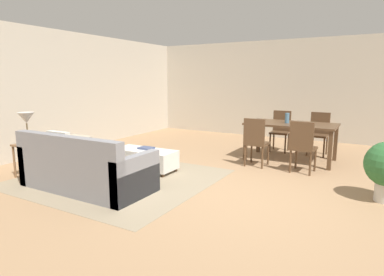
{
  "coord_description": "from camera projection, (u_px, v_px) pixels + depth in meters",
  "views": [
    {
      "loc": [
        1.76,
        -4.19,
        1.62
      ],
      "look_at": [
        -1.14,
        0.87,
        0.57
      ],
      "focal_mm": 30.46,
      "sensor_mm": 36.0,
      "label": 1
    }
  ],
  "objects": [
    {
      "name": "ground_plane",
      "position": [
        231.0,
        193.0,
        4.73
      ],
      "size": [
        10.8,
        10.8,
        0.0
      ],
      "primitive_type": "plane",
      "color": "#9E7A56"
    },
    {
      "name": "wall_back",
      "position": [
        305.0,
        90.0,
        8.76
      ],
      "size": [
        9.0,
        0.12,
        2.7
      ],
      "primitive_type": "cube",
      "color": "#BCB2A0",
      "rests_on": "ground_plane"
    },
    {
      "name": "wall_left",
      "position": [
        51.0,
        92.0,
        7.12
      ],
      "size": [
        0.12,
        11.0,
        2.7
      ],
      "primitive_type": "cube",
      "color": "#BCB2A0",
      "rests_on": "ground_plane"
    },
    {
      "name": "area_rug",
      "position": [
        119.0,
        178.0,
        5.43
      ],
      "size": [
        3.0,
        2.8,
        0.01
      ],
      "primitive_type": "cube",
      "color": "gray",
      "rests_on": "ground_plane"
    },
    {
      "name": "couch",
      "position": [
        85.0,
        170.0,
        4.85
      ],
      "size": [
        2.02,
        0.9,
        0.86
      ],
      "color": "gray",
      "rests_on": "ground_plane"
    },
    {
      "name": "ottoman_table",
      "position": [
        145.0,
        158.0,
        5.88
      ],
      "size": [
        1.17,
        0.5,
        0.38
      ],
      "color": "silver",
      "rests_on": "ground_plane"
    },
    {
      "name": "side_table",
      "position": [
        29.0,
        151.0,
        5.46
      ],
      "size": [
        0.4,
        0.4,
        0.57
      ],
      "color": "brown",
      "rests_on": "ground_plane"
    },
    {
      "name": "table_lamp",
      "position": [
        26.0,
        119.0,
        5.36
      ],
      "size": [
        0.26,
        0.26,
        0.53
      ],
      "color": "brown",
      "rests_on": "side_table"
    },
    {
      "name": "dining_table",
      "position": [
        291.0,
        127.0,
        6.55
      ],
      "size": [
        1.73,
        0.95,
        0.76
      ],
      "color": "#513823",
      "rests_on": "ground_plane"
    },
    {
      "name": "dining_chair_near_left",
      "position": [
        256.0,
        139.0,
        6.08
      ],
      "size": [
        0.41,
        0.41,
        0.92
      ],
      "color": "#513823",
      "rests_on": "ground_plane"
    },
    {
      "name": "dining_chair_near_right",
      "position": [
        303.0,
        144.0,
        5.64
      ],
      "size": [
        0.43,
        0.43,
        0.92
      ],
      "color": "#513823",
      "rests_on": "ground_plane"
    },
    {
      "name": "dining_chair_far_left",
      "position": [
        281.0,
        128.0,
        7.47
      ],
      "size": [
        0.42,
        0.42,
        0.92
      ],
      "color": "#513823",
      "rests_on": "ground_plane"
    },
    {
      "name": "dining_chair_far_right",
      "position": [
        319.0,
        131.0,
        7.1
      ],
      "size": [
        0.41,
        0.41,
        0.92
      ],
      "color": "#513823",
      "rests_on": "ground_plane"
    },
    {
      "name": "vase_centerpiece",
      "position": [
        287.0,
        118.0,
        6.53
      ],
      "size": [
        0.08,
        0.08,
        0.2
      ],
      "primitive_type": "cylinder",
      "color": "slate",
      "rests_on": "dining_table"
    },
    {
      "name": "book_on_ottoman",
      "position": [
        146.0,
        148.0,
        5.91
      ],
      "size": [
        0.27,
        0.21,
        0.03
      ],
      "primitive_type": "cube",
      "rotation": [
        0.0,
        0.0,
        0.03
      ],
      "color": "#3F4C72",
      "rests_on": "ottoman_table"
    }
  ]
}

